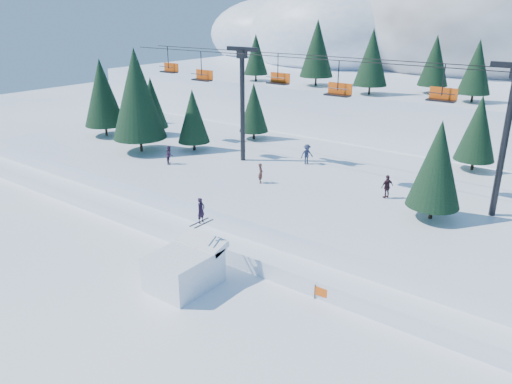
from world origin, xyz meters
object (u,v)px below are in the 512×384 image
Objects in this scene: chairlift at (340,98)px; banner_near at (337,297)px; jump_kicker at (185,267)px; banner_far at (347,290)px.

chairlift is 17.28m from banner_near.
jump_kicker is at bearing -157.26° from banner_near.
chairlift reaches higher than banner_far.
banner_near is at bearing -60.66° from chairlift.
chairlift is 16.15× the size of banner_near.
banner_far is at bearing 28.05° from jump_kicker.
jump_kicker is at bearing -94.12° from chairlift.
banner_near is (7.29, -12.97, -8.78)m from chairlift.
banner_far is at bearing 85.86° from banner_near.
banner_far is (8.56, 4.56, -0.67)m from jump_kicker.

